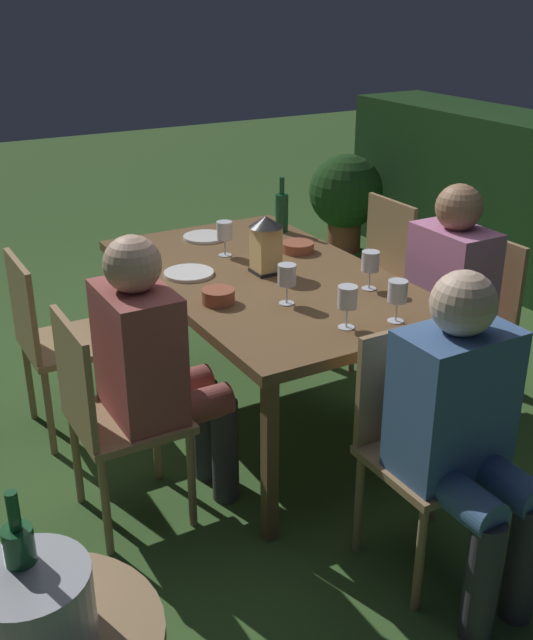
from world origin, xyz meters
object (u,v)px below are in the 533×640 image
object	(u,v)px
wine_glass_d	(370,263)
chair_side_right_b	(468,318)
wine_glass_a	(225,232)
ice_bucket	(31,601)
chair_side_right_a	(372,270)
wine_glass_e	(347,299)
plate_a	(205,237)
bowl_olives	(218,296)
green_bottle_on_table	(282,211)
person_in_pink	(440,296)
chair_head_far	(421,438)
plate_b	(189,273)
person_in_blue	(464,426)
person_in_rust	(156,364)
lantern_centerpiece	(266,242)
wine_glass_b	(287,277)
potted_plant_by_hedge	(346,195)
wine_glass_c	(397,293)
chair_side_left_a	(53,337)
dining_table	(266,286)
bowl_bread	(298,247)
chair_side_left_b	(109,412)

from	to	relation	value
wine_glass_d	chair_side_right_b	bearing A→B (deg)	88.91
wine_glass_a	ice_bucket	size ratio (longest dim) A/B	0.49
chair_side_right_a	chair_side_right_b	size ratio (longest dim) A/B	1.00
wine_glass_e	plate_a	world-z (taller)	wine_glass_e
bowl_olives	ice_bucket	world-z (taller)	ice_bucket
green_bottle_on_table	person_in_pink	bearing A→B (deg)	17.89
chair_head_far	wine_glass_e	distance (m)	0.58
chair_head_far	plate_b	bearing A→B (deg)	-166.50
person_in_blue	chair_side_right_b	xyz separation A→B (m)	(-0.91, 0.89, -0.15)
bowl_olives	wine_glass_e	bearing A→B (deg)	34.09
ice_bucket	wine_glass_a	bearing A→B (deg)	143.24
person_in_rust	plate_b	xyz separation A→B (m)	(-0.56, 0.39, 0.11)
lantern_centerpiece	green_bottle_on_table	bearing A→B (deg)	143.03
chair_side_right_b	wine_glass_b	world-z (taller)	wine_glass_b
ice_bucket	potted_plant_by_hedge	size ratio (longest dim) A/B	0.45
person_in_rust	wine_glass_c	xyz separation A→B (m)	(0.32, 0.87, 0.22)
plate_a	person_in_rust	bearing A→B (deg)	-34.15
person_in_rust	chair_side_left_a	xyz separation A→B (m)	(-0.77, -0.20, -0.15)
chair_side_right_b	lantern_centerpiece	xyz separation A→B (m)	(-0.41, -0.88, 0.41)
dining_table	wine_glass_e	distance (m)	0.68
dining_table	wine_glass_a	world-z (taller)	wine_glass_a
potted_plant_by_hedge	dining_table	bearing A→B (deg)	-42.94
chair_side_right_b	bowl_bread	distance (m)	0.89
person_in_rust	green_bottle_on_table	world-z (taller)	person_in_rust
person_in_blue	plate_a	xyz separation A→B (m)	(-1.93, -0.01, 0.11)
chair_side_left_b	bowl_bread	world-z (taller)	chair_side_left_b
wine_glass_e	wine_glass_c	bearing A→B (deg)	77.25
chair_side_right_a	ice_bucket	distance (m)	3.02
dining_table	chair_side_left_b	size ratio (longest dim) A/B	1.95
person_in_pink	wine_glass_e	size ratio (longest dim) A/B	6.80
chair_side_right_b	lantern_centerpiece	world-z (taller)	lantern_centerpiece
bowl_olives	bowl_bread	size ratio (longest dim) A/B	0.86
dining_table	chair_side_left_a	bearing A→B (deg)	-113.22
wine_glass_a	wine_glass_c	distance (m)	1.06
wine_glass_d	plate_a	size ratio (longest dim) A/B	0.76
wine_glass_c	bowl_olives	bearing A→B (deg)	-134.66
chair_head_far	chair_side_right_b	distance (m)	1.14
person_in_pink	plate_b	size ratio (longest dim) A/B	5.09
chair_side_right_b	chair_side_left_b	bearing A→B (deg)	-90.00
person_in_pink	dining_table	bearing A→B (deg)	-118.79
chair_side_left_a	wine_glass_d	size ratio (longest dim) A/B	5.15
green_bottle_on_table	potted_plant_by_hedge	size ratio (longest dim) A/B	0.38
chair_side_right_a	person_in_pink	bearing A→B (deg)	-14.33
lantern_centerpiece	ice_bucket	bearing A→B (deg)	-42.91
person_in_rust	bowl_bread	size ratio (longest dim) A/B	7.22
wine_glass_b	potted_plant_by_hedge	distance (m)	3.02
person_in_rust	ice_bucket	bearing A→B (deg)	-32.70
chair_side_left_a	chair_side_right_b	world-z (taller)	same
wine_glass_d	potted_plant_by_hedge	distance (m)	2.81
chair_head_far	wine_glass_a	bearing A→B (deg)	-178.35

